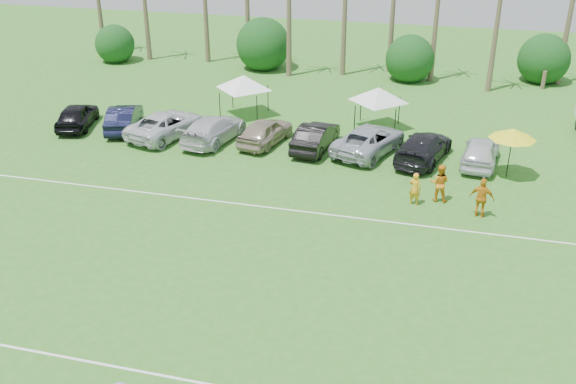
# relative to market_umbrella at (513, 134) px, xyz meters

# --- Properties ---
(field_lines) EXTENTS (80.00, 12.10, 0.01)m
(field_lines) POSITION_rel_market_umbrella_xyz_m (-12.65, -12.58, -2.41)
(field_lines) COLOR white
(field_lines) RESTS_ON ground
(bush_tree_0) EXTENTS (4.00, 4.00, 4.00)m
(bush_tree_0) POSITION_rel_market_umbrella_xyz_m (-31.65, 18.42, -0.62)
(bush_tree_0) COLOR brown
(bush_tree_0) RESTS_ON ground
(bush_tree_1) EXTENTS (4.00, 4.00, 4.00)m
(bush_tree_1) POSITION_rel_market_umbrella_xyz_m (-18.65, 18.42, -0.62)
(bush_tree_1) COLOR brown
(bush_tree_1) RESTS_ON ground
(bush_tree_2) EXTENTS (4.00, 4.00, 4.00)m
(bush_tree_2) POSITION_rel_market_umbrella_xyz_m (-6.65, 18.42, -0.62)
(bush_tree_2) COLOR brown
(bush_tree_2) RESTS_ON ground
(bush_tree_3) EXTENTS (4.00, 4.00, 4.00)m
(bush_tree_3) POSITION_rel_market_umbrella_xyz_m (3.35, 18.42, -0.62)
(bush_tree_3) COLOR brown
(bush_tree_3) RESTS_ON ground
(sideline_player_a) EXTENTS (0.69, 0.56, 1.64)m
(sideline_player_a) POSITION_rel_market_umbrella_xyz_m (-4.47, -4.45, -1.60)
(sideline_player_a) COLOR orange
(sideline_player_a) RESTS_ON ground
(sideline_player_b) EXTENTS (0.97, 0.78, 1.90)m
(sideline_player_b) POSITION_rel_market_umbrella_xyz_m (-3.36, -3.78, -1.47)
(sideline_player_b) COLOR orange
(sideline_player_b) RESTS_ON ground
(sideline_player_c) EXTENTS (1.20, 0.70, 1.92)m
(sideline_player_c) POSITION_rel_market_umbrella_xyz_m (-1.41, -4.98, -1.46)
(sideline_player_c) COLOR orange
(sideline_player_c) RESTS_ON ground
(canopy_tent_left) EXTENTS (3.92, 3.92, 3.18)m
(canopy_tent_left) POSITION_rel_market_umbrella_xyz_m (-16.46, 5.99, 0.30)
(canopy_tent_left) COLOR black
(canopy_tent_left) RESTS_ON ground
(canopy_tent_right) EXTENTS (3.84, 3.84, 3.11)m
(canopy_tent_right) POSITION_rel_market_umbrella_xyz_m (-7.60, 5.65, 0.24)
(canopy_tent_right) COLOR black
(canopy_tent_right) RESTS_ON ground
(market_umbrella) EXTENTS (2.42, 2.42, 2.70)m
(market_umbrella) POSITION_rel_market_umbrella_xyz_m (0.00, 0.00, 0.00)
(market_umbrella) COLOR black
(market_umbrella) RESTS_ON ground
(parked_car_0) EXTENTS (2.93, 4.86, 1.55)m
(parked_car_0) POSITION_rel_market_umbrella_xyz_m (-25.97, 1.12, -1.65)
(parked_car_0) COLOR black
(parked_car_0) RESTS_ON ground
(parked_car_1) EXTENTS (2.95, 4.97, 1.55)m
(parked_car_1) POSITION_rel_market_umbrella_xyz_m (-22.89, 1.47, -1.65)
(parked_car_1) COLOR black
(parked_car_1) RESTS_ON ground
(parked_car_2) EXTENTS (3.94, 6.05, 1.55)m
(parked_car_2) POSITION_rel_market_umbrella_xyz_m (-19.82, 1.02, -1.65)
(parked_car_2) COLOR silver
(parked_car_2) RESTS_ON ground
(parked_car_3) EXTENTS (3.05, 5.63, 1.55)m
(parked_car_3) POSITION_rel_market_umbrella_xyz_m (-16.74, 0.99, -1.65)
(parked_car_3) COLOR silver
(parked_car_3) RESTS_ON ground
(parked_car_4) EXTENTS (2.68, 4.81, 1.55)m
(parked_car_4) POSITION_rel_market_umbrella_xyz_m (-13.67, 1.40, -1.65)
(parked_car_4) COLOR gray
(parked_car_4) RESTS_ON ground
(parked_car_5) EXTENTS (2.10, 4.84, 1.55)m
(parked_car_5) POSITION_rel_market_umbrella_xyz_m (-10.60, 1.27, -1.65)
(parked_car_5) COLOR black
(parked_car_5) RESTS_ON ground
(parked_car_6) EXTENTS (4.22, 6.10, 1.55)m
(parked_car_6) POSITION_rel_market_umbrella_xyz_m (-7.52, 1.54, -1.65)
(parked_car_6) COLOR #A9AEB8
(parked_car_6) RESTS_ON ground
(parked_car_7) EXTENTS (3.35, 5.69, 1.55)m
(parked_car_7) POSITION_rel_market_umbrella_xyz_m (-4.45, 1.19, -1.65)
(parked_car_7) COLOR black
(parked_car_7) RESTS_ON ground
(parked_car_8) EXTENTS (2.32, 4.72, 1.55)m
(parked_car_8) POSITION_rel_market_umbrella_xyz_m (-1.38, 1.34, -1.65)
(parked_car_8) COLOR silver
(parked_car_8) RESTS_ON ground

